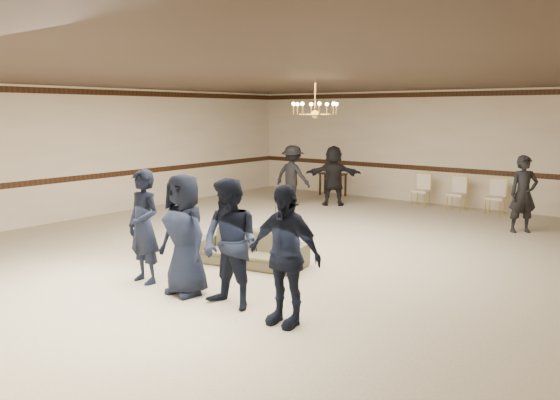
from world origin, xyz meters
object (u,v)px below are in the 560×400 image
at_px(settee, 249,248).
at_px(banquet_chair_right, 495,198).
at_px(boy_c, 230,244).
at_px(banquet_chair_mid, 457,194).
at_px(boy_d, 284,255).
at_px(boy_b, 184,235).
at_px(banquet_chair_left, 421,191).
at_px(chandelier, 315,97).
at_px(adult_left, 293,176).
at_px(adult_right, 523,194).
at_px(boy_a, 144,227).
at_px(console_table, 333,184).
at_px(adult_mid, 333,176).

distance_m(settee, banquet_chair_right, 7.51).
distance_m(boy_c, banquet_chair_mid, 8.99).
distance_m(boy_d, settee, 2.78).
bearing_deg(boy_b, banquet_chair_right, 82.86).
relative_size(boy_c, banquet_chair_left, 1.94).
height_order(chandelier, boy_b, chandelier).
relative_size(adult_left, adult_right, 1.00).
relative_size(boy_d, adult_left, 1.04).
bearing_deg(banquet_chair_left, boy_d, -78.49).
relative_size(chandelier, banquet_chair_mid, 1.04).
relative_size(boy_a, console_table, 2.05).
distance_m(settee, console_table, 8.04).
distance_m(banquet_chair_mid, banquet_chair_right, 1.00).
height_order(banquet_chair_left, console_table, banquet_chair_left).
distance_m(chandelier, adult_right, 5.12).
distance_m(chandelier, boy_b, 4.21).
height_order(chandelier, banquet_chair_left, chandelier).
xyz_separation_m(settee, adult_mid, (-2.07, 5.95, 0.55)).
height_order(boy_a, banquet_chair_left, boy_a).
bearing_deg(adult_mid, boy_b, 73.56).
bearing_deg(boy_d, banquet_chair_right, 89.27).
bearing_deg(chandelier, banquet_chair_mid, 79.69).
xyz_separation_m(settee, banquet_chair_right, (1.97, 7.25, 0.16)).
distance_m(adult_left, adult_mid, 1.14).
bearing_deg(banquet_chair_left, chandelier, -91.40).
xyz_separation_m(banquet_chair_mid, console_table, (-4.00, 0.20, -0.09)).
relative_size(boy_d, settee, 0.89).
height_order(chandelier, console_table, chandelier).
distance_m(adult_left, banquet_chair_right, 5.34).
relative_size(boy_c, console_table, 2.05).
height_order(chandelier, banquet_chair_right, chandelier).
relative_size(banquet_chair_mid, console_table, 1.06).
bearing_deg(banquet_chair_left, adult_right, -30.77).
relative_size(settee, adult_right, 1.17).
distance_m(boy_c, settee, 2.19).
distance_m(boy_b, boy_c, 0.90).
height_order(boy_b, banquet_chair_mid, boy_b).
height_order(settee, adult_right, adult_right).
bearing_deg(adult_mid, adult_left, 4.35).
distance_m(boy_c, boy_d, 0.90).
bearing_deg(banquet_chair_mid, settee, -95.96).
xyz_separation_m(adult_mid, adult_right, (5.10, -0.40, 0.00)).
distance_m(boy_c, adult_left, 8.13).
distance_m(boy_d, banquet_chair_left, 9.24).
bearing_deg(banquet_chair_right, banquet_chair_mid, 177.68).
bearing_deg(banquet_chair_right, adult_right, -60.22).
relative_size(chandelier, boy_b, 0.54).
height_order(adult_right, banquet_chair_right, adult_right).
height_order(adult_right, banquet_chair_mid, adult_right).
distance_m(chandelier, banquet_chair_left, 5.82).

